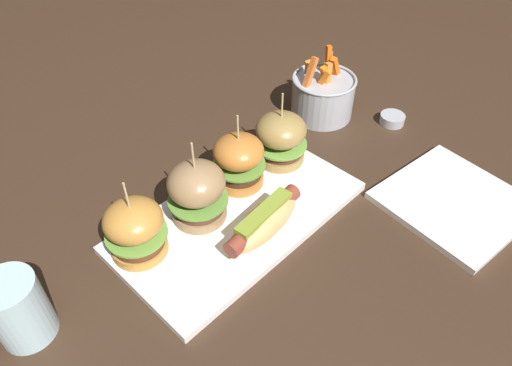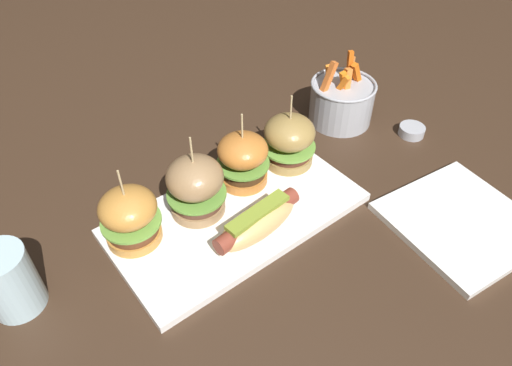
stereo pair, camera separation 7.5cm
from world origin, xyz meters
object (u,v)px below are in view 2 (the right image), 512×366
object	(u,v)px
slider_center_left	(196,186)
sauce_ramekin	(412,130)
fries_bucket	(341,101)
water_glass	(9,281)
hot_dog	(258,221)
side_plate	(461,222)
slider_far_right	(289,140)
slider_center_right	(243,159)
platter_main	(237,214)
slider_far_left	(130,216)

from	to	relation	value
slider_center_left	sauce_ramekin	bearing A→B (deg)	-9.55
fries_bucket	water_glass	xyz separation A→B (m)	(-0.67, -0.04, 0.01)
hot_dog	side_plate	world-z (taller)	hot_dog
slider_far_right	fries_bucket	world-z (taller)	slider_far_right
side_plate	sauce_ramekin	bearing A→B (deg)	56.96
slider_center_right	water_glass	bearing A→B (deg)	179.85
slider_far_right	sauce_ramekin	bearing A→B (deg)	-16.95
slider_center_left	side_plate	distance (m)	0.43
platter_main	side_plate	xyz separation A→B (m)	(0.28, -0.24, -0.00)
platter_main	hot_dog	size ratio (longest dim) A/B	2.53
sauce_ramekin	hot_dog	bearing A→B (deg)	-176.89
platter_main	slider_far_left	size ratio (longest dim) A/B	2.97
slider_center_left	slider_far_right	size ratio (longest dim) A/B	1.06
slider_far_left	side_plate	xyz separation A→B (m)	(0.43, -0.29, -0.06)
slider_far_left	slider_far_right	distance (m)	0.31
fries_bucket	side_plate	size ratio (longest dim) A/B	0.67
platter_main	water_glass	distance (m)	0.34
hot_dog	slider_far_right	world-z (taller)	slider_far_right
slider_center_right	sauce_ramekin	xyz separation A→B (m)	(0.36, -0.09, -0.05)
slider_far_right	fries_bucket	distance (m)	0.19
slider_center_left	slider_far_right	world-z (taller)	slider_center_left
fries_bucket	hot_dog	bearing A→B (deg)	-156.01
platter_main	fries_bucket	world-z (taller)	fries_bucket
hot_dog	slider_center_left	size ratio (longest dim) A/B	1.10
slider_far_right	water_glass	world-z (taller)	slider_far_right
slider_far_left	slider_center_left	distance (m)	0.11
platter_main	slider_center_left	size ratio (longest dim) A/B	2.77
platter_main	slider_center_left	world-z (taller)	slider_center_left
slider_far_right	slider_far_left	bearing A→B (deg)	178.69
slider_far_left	slider_center_left	size ratio (longest dim) A/B	0.93
slider_far_right	sauce_ramekin	size ratio (longest dim) A/B	2.74
hot_dog	water_glass	world-z (taller)	water_glass
hot_dog	slider_far_left	bearing A→B (deg)	145.27
fries_bucket	water_glass	world-z (taller)	fries_bucket
platter_main	water_glass	bearing A→B (deg)	170.67
slider_far_left	slider_center_right	distance (m)	0.21
platter_main	slider_center_right	size ratio (longest dim) A/B	2.94
hot_dog	slider_far_right	xyz separation A→B (m)	(0.15, 0.10, 0.02)
slider_far_left	water_glass	xyz separation A→B (m)	(-0.18, 0.00, -0.01)
slider_center_right	slider_far_right	bearing A→B (deg)	-5.03
platter_main	water_glass	xyz separation A→B (m)	(-0.33, 0.05, 0.04)
side_plate	water_glass	bearing A→B (deg)	154.41
slider_center_right	fries_bucket	distance (m)	0.28
platter_main	fries_bucket	xyz separation A→B (m)	(0.33, 0.09, 0.04)
platter_main	slider_center_right	world-z (taller)	slider_center_right
slider_far_left	slider_far_right	xyz separation A→B (m)	(0.31, -0.01, 0.00)
sauce_ramekin	water_glass	distance (m)	0.75
side_plate	slider_far_left	bearing A→B (deg)	146.20
fries_bucket	side_plate	bearing A→B (deg)	-99.72
slider_far_left	sauce_ramekin	size ratio (longest dim) A/B	2.71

